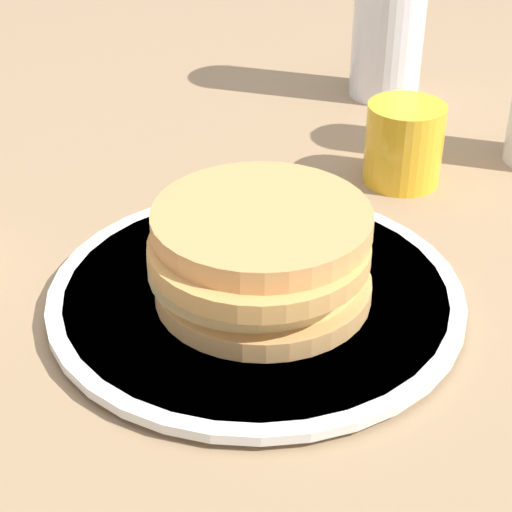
{
  "coord_description": "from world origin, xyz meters",
  "views": [
    {
      "loc": [
        -0.44,
        -0.3,
        0.36
      ],
      "look_at": [
        -0.02,
        -0.03,
        0.04
      ],
      "focal_mm": 60.0,
      "sensor_mm": 36.0,
      "label": 1
    }
  ],
  "objects_px": {
    "plate": "(256,295)",
    "water_bottle_near": "(391,0)",
    "juice_glass": "(404,144)",
    "pancake_stack": "(260,253)"
  },
  "relations": [
    {
      "from": "plate",
      "to": "water_bottle_near",
      "type": "distance_m",
      "value": 0.43
    },
    {
      "from": "plate",
      "to": "juice_glass",
      "type": "bearing_deg",
      "value": -1.81
    },
    {
      "from": "pancake_stack",
      "to": "water_bottle_near",
      "type": "height_order",
      "value": "water_bottle_near"
    },
    {
      "from": "pancake_stack",
      "to": "water_bottle_near",
      "type": "bearing_deg",
      "value": 13.56
    },
    {
      "from": "pancake_stack",
      "to": "juice_glass",
      "type": "xyz_separation_m",
      "value": [
        0.23,
        -0.0,
        -0.01
      ]
    },
    {
      "from": "plate",
      "to": "pancake_stack",
      "type": "distance_m",
      "value": 0.04
    },
    {
      "from": "plate",
      "to": "water_bottle_near",
      "type": "xyz_separation_m",
      "value": [
        0.41,
        0.1,
        0.1
      ]
    },
    {
      "from": "pancake_stack",
      "to": "juice_glass",
      "type": "relative_size",
      "value": 2.23
    },
    {
      "from": "plate",
      "to": "juice_glass",
      "type": "xyz_separation_m",
      "value": [
        0.23,
        -0.01,
        0.03
      ]
    },
    {
      "from": "plate",
      "to": "pancake_stack",
      "type": "height_order",
      "value": "pancake_stack"
    }
  ]
}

